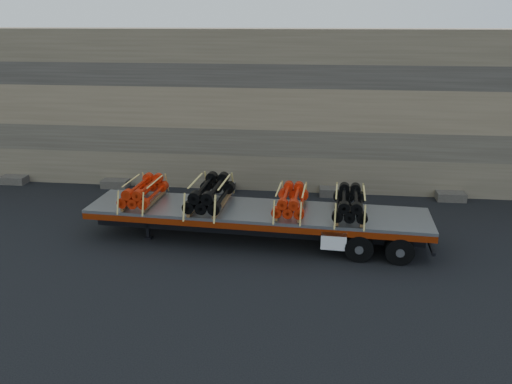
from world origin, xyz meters
TOP-DOWN VIEW (x-y plane):
  - ground at (0.00, 0.00)m, footprint 120.00×120.00m
  - rock_wall at (0.00, 6.50)m, footprint 44.00×3.00m
  - trailer at (-0.84, -0.36)m, footprint 11.86×2.88m
  - bundle_front at (-4.89, -0.15)m, footprint 1.20×2.22m
  - bundle_midfront at (-2.45, -0.28)m, footprint 1.38×2.57m
  - bundle_midrear at (0.37, -0.43)m, footprint 1.16×2.15m
  - bundle_rear at (2.33, -0.53)m, footprint 1.22×2.26m

SIDE VIEW (x-z plane):
  - ground at x=0.00m, z-range 0.00..0.00m
  - trailer at x=-0.84m, z-range 0.00..1.18m
  - bundle_midrear at x=0.37m, z-range 1.18..1.92m
  - bundle_front at x=-4.89m, z-range 1.18..1.95m
  - bundle_rear at x=2.33m, z-range 1.18..1.96m
  - bundle_midfront at x=-2.45m, z-range 1.18..2.06m
  - rock_wall at x=0.00m, z-range 0.00..7.00m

